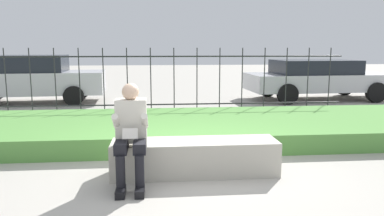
# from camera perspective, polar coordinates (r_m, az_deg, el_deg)

# --- Properties ---
(ground_plane) EXTENTS (60.00, 60.00, 0.00)m
(ground_plane) POSITION_cam_1_polar(r_m,az_deg,el_deg) (5.15, -0.56, -10.00)
(ground_plane) COLOR #A8A399
(stone_bench) EXTENTS (2.22, 0.57, 0.46)m
(stone_bench) POSITION_cam_1_polar(r_m,az_deg,el_deg) (5.09, 0.43, -7.78)
(stone_bench) COLOR #B7B2A3
(stone_bench) RESTS_ON ground_plane
(person_seated_reader) EXTENTS (0.42, 0.73, 1.26)m
(person_seated_reader) POSITION_cam_1_polar(r_m,az_deg,el_deg) (4.65, -9.30, -3.40)
(person_seated_reader) COLOR black
(person_seated_reader) RESTS_ON ground_plane
(grass_berm) EXTENTS (10.23, 2.84, 0.33)m
(grass_berm) POSITION_cam_1_polar(r_m,az_deg,el_deg) (7.14, -2.00, -3.11)
(grass_berm) COLOR #569342
(grass_berm) RESTS_ON ground_plane
(iron_fence) EXTENTS (8.23, 0.03, 1.68)m
(iron_fence) POSITION_cam_1_polar(r_m,az_deg,el_deg) (8.91, -2.75, 4.01)
(iron_fence) COLOR #232326
(iron_fence) RESTS_ON ground_plane
(car_parked_right) EXTENTS (4.68, 2.16, 1.28)m
(car_parked_right) POSITION_cam_1_polar(r_m,az_deg,el_deg) (12.80, 18.62, 4.34)
(car_parked_right) COLOR #B7B7BC
(car_parked_right) RESTS_ON ground_plane
(car_parked_left) EXTENTS (4.40, 2.02, 1.45)m
(car_parked_left) POSITION_cam_1_polar(r_m,az_deg,el_deg) (12.38, -23.46, 4.19)
(car_parked_left) COLOR #B7B7BC
(car_parked_left) RESTS_ON ground_plane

